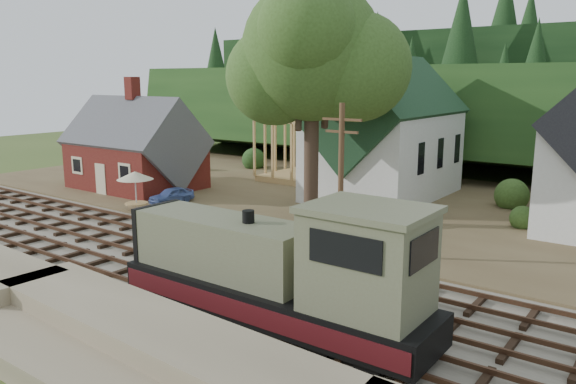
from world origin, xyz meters
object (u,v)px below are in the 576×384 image
Objects in this scene: locomotive at (281,273)px; car_green at (97,165)px; car_blue at (171,195)px; patio_set at (135,177)px.

locomotive reaches higher than car_green.
car_blue is 1.24× the size of patio_set.
locomotive is 39.27m from car_green.
locomotive is 4.64× the size of patio_set.
car_blue is 3.52m from patio_set.
patio_set reaches higher than car_blue.
car_blue is at bearing 148.19° from locomotive.
locomotive is 21.97m from car_blue.
car_blue is 17.59m from car_green.
car_green is at bearing 152.52° from patio_set.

